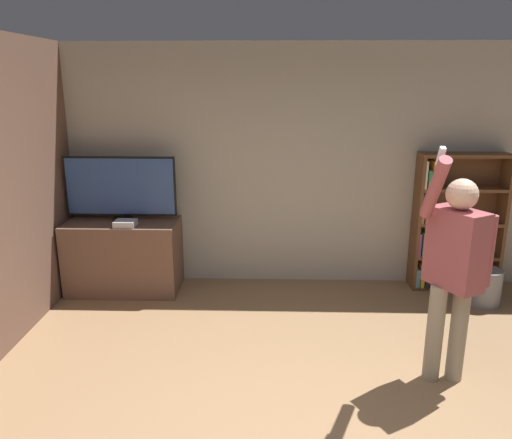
# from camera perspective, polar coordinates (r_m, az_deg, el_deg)

# --- Properties ---
(wall_back) EXTENTS (7.13, 0.06, 2.70)m
(wall_back) POSITION_cam_1_polar(r_m,az_deg,el_deg) (5.67, 4.63, 5.98)
(wall_back) COLOR #B2AD9E
(wall_back) RESTS_ON ground_plane
(tv_ledge) EXTENTS (1.22, 0.60, 0.80)m
(tv_ledge) POSITION_cam_1_polar(r_m,az_deg,el_deg) (5.78, -14.85, -4.07)
(tv_ledge) COLOR brown
(tv_ledge) RESTS_ON ground_plane
(television) EXTENTS (1.21, 0.22, 0.71)m
(television) POSITION_cam_1_polar(r_m,az_deg,el_deg) (5.63, -15.21, 3.54)
(television) COLOR black
(television) RESTS_ON tv_ledge
(game_console) EXTENTS (0.22, 0.19, 0.07)m
(game_console) POSITION_cam_1_polar(r_m,az_deg,el_deg) (5.46, -14.71, -0.44)
(game_console) COLOR silver
(game_console) RESTS_ON tv_ledge
(bookshelf) EXTENTS (0.97, 0.28, 1.54)m
(bookshelf) POSITION_cam_1_polar(r_m,az_deg,el_deg) (5.97, 21.29, -0.44)
(bookshelf) COLOR brown
(bookshelf) RESTS_ON ground_plane
(person) EXTENTS (0.56, 0.54, 1.87)m
(person) POSITION_cam_1_polar(r_m,az_deg,el_deg) (4.01, 21.74, -4.68)
(person) COLOR gray
(person) RESTS_ON ground_plane
(waste_bin) EXTENTS (0.32, 0.32, 0.39)m
(waste_bin) POSITION_cam_1_polar(r_m,az_deg,el_deg) (5.83, 24.72, -7.01)
(waste_bin) COLOR gray
(waste_bin) RESTS_ON ground_plane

